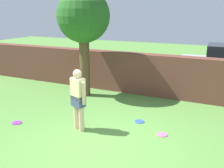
# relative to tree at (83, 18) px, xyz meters

# --- Properties ---
(ground_plane) EXTENTS (40.00, 40.00, 0.00)m
(ground_plane) POSITION_rel_tree_xyz_m (2.18, -3.06, -2.77)
(ground_plane) COLOR #568C3D
(brick_wall) EXTENTS (12.73, 0.50, 1.51)m
(brick_wall) POSITION_rel_tree_xyz_m (0.68, 1.10, -2.01)
(brick_wall) COLOR brown
(brick_wall) RESTS_ON ground
(tree) EXTENTS (1.84, 1.84, 3.77)m
(tree) POSITION_rel_tree_xyz_m (0.00, 0.00, 0.00)
(tree) COLOR brown
(tree) RESTS_ON ground
(person) EXTENTS (0.51, 0.33, 1.62)m
(person) POSITION_rel_tree_xyz_m (1.37, -2.60, -1.87)
(person) COLOR beige
(person) RESTS_ON ground
(frisbee_blue) EXTENTS (0.27, 0.27, 0.02)m
(frisbee_blue) POSITION_rel_tree_xyz_m (2.64, -1.46, -2.76)
(frisbee_blue) COLOR blue
(frisbee_blue) RESTS_ON ground
(frisbee_purple) EXTENTS (0.27, 0.27, 0.02)m
(frisbee_purple) POSITION_rel_tree_xyz_m (-0.42, -3.00, -2.76)
(frisbee_purple) COLOR purple
(frisbee_purple) RESTS_ON ground
(frisbee_pink) EXTENTS (0.27, 0.27, 0.02)m
(frisbee_pink) POSITION_rel_tree_xyz_m (3.42, -1.97, -2.76)
(frisbee_pink) COLOR pink
(frisbee_pink) RESTS_ON ground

